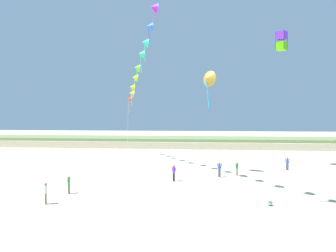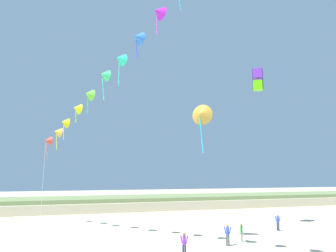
% 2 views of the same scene
% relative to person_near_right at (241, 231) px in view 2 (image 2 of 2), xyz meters
% --- Properties ---
extents(dune_ridge, '(120.00, 12.87, 2.02)m').
position_rel_person_near_right_xyz_m(dune_ridge, '(-6.41, 32.51, 0.15)').
color(dune_ridge, beige).
rests_on(dune_ridge, ground).
extents(person_near_right, '(0.42, 0.42, 1.49)m').
position_rel_person_near_right_xyz_m(person_near_right, '(0.00, 0.00, 0.00)').
color(person_near_right, gray).
rests_on(person_near_right, ground).
extents(person_far_left, '(0.53, 0.42, 1.70)m').
position_rel_person_near_right_xyz_m(person_far_left, '(-6.88, -3.87, 0.12)').
color(person_far_left, '#282D4C').
rests_on(person_far_left, ground).
extents(person_far_right, '(0.58, 0.30, 1.70)m').
position_rel_person_near_right_xyz_m(person_far_right, '(6.68, 4.04, 0.13)').
color(person_far_right, '#282D4C').
rests_on(person_far_right, ground).
extents(person_far_center, '(0.56, 0.40, 1.75)m').
position_rel_person_near_right_xyz_m(person_far_center, '(-2.05, -1.30, 0.15)').
color(person_far_center, '#474C56').
rests_on(person_far_center, ground).
extents(kite_banner_string, '(13.26, 33.98, 23.23)m').
position_rel_person_near_right_xyz_m(kite_banner_string, '(-10.31, -0.37, 15.17)').
color(kite_banner_string, '#D73E31').
extents(large_kite_low_lead, '(1.92, 1.84, 4.48)m').
position_rel_person_near_right_xyz_m(large_kite_low_lead, '(-3.31, 0.82, 10.26)').
color(large_kite_low_lead, gold).
extents(large_kite_mid_trail, '(1.56, 1.56, 2.45)m').
position_rel_person_near_right_xyz_m(large_kite_mid_trail, '(6.40, 6.35, 15.76)').
color(large_kite_mid_trail, '#58CF0C').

